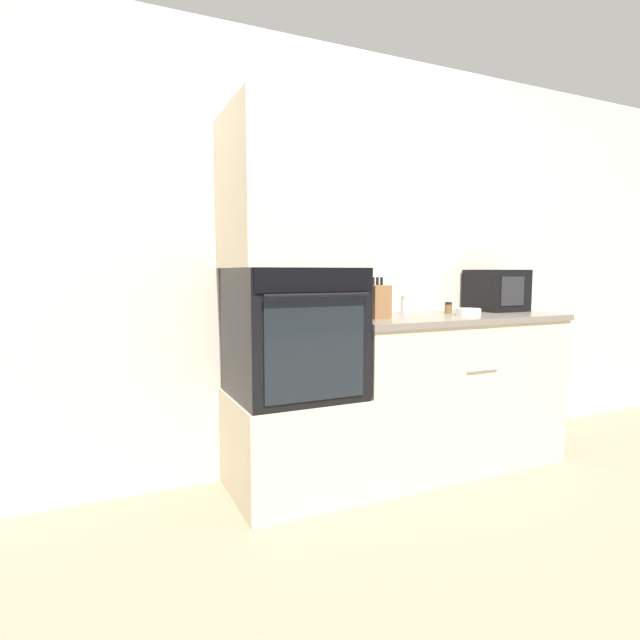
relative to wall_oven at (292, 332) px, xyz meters
The scene contains 11 objects.
ground_plane 0.97m from the wall_oven, 42.60° to the right, with size 12.00×12.00×0.00m, color gray.
wall_back 0.60m from the wall_oven, 45.96° to the left, with size 8.00×0.05×2.50m.
oven_cabinet_base 0.60m from the wall_oven, 90.00° to the left, with size 0.64×0.60×0.53m.
wall_oven is the anchor object (origin of this frame).
oven_cabinet_upper 0.72m from the wall_oven, 90.00° to the left, with size 0.64×0.60×0.78m.
counter_unit 1.10m from the wall_oven, ahead, with size 1.41×0.63×0.92m.
microwave 1.54m from the wall_oven, ahead, with size 0.31×0.32×0.27m.
knife_block 0.53m from the wall_oven, ahead, with size 0.11×0.14×0.23m.
bowl 1.10m from the wall_oven, ahead, with size 0.15×0.15×0.04m.
condiment_jar_near 1.10m from the wall_oven, ahead, with size 0.05×0.05×0.07m.
condiment_jar_mid 0.85m from the wall_oven, 12.05° to the left, with size 0.06×0.06×0.11m.
Camera 1 is at (-1.27, -2.11, 1.18)m, focal length 28.00 mm.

